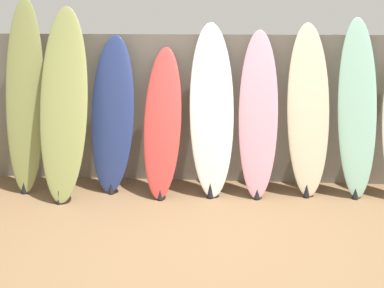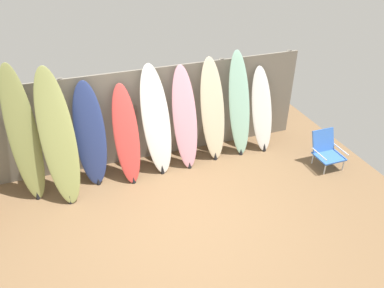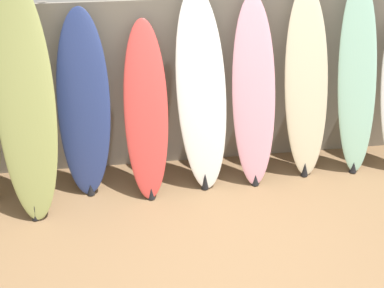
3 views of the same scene
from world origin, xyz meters
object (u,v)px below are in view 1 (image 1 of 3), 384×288
at_px(surfboard_olive_1, 64,104).
at_px(surfboard_red_3, 162,123).
at_px(surfboard_pink_5, 258,115).
at_px(surfboard_seafoam_7, 357,109).
at_px(surfboard_cream_6, 308,111).
at_px(surfboard_navy_2, 112,115).
at_px(surfboard_white_4, 212,111).
at_px(surfboard_olive_0, 25,97).

xyz_separation_m(surfboard_olive_1, surfboard_red_3, (1.10, 0.11, -0.23)).
bearing_deg(surfboard_pink_5, surfboard_seafoam_7, 3.01).
bearing_deg(surfboard_olive_1, surfboard_cream_6, 4.47).
bearing_deg(surfboard_red_3, surfboard_pink_5, 2.51).
relative_size(surfboard_olive_1, surfboard_pink_5, 1.14).
relative_size(surfboard_navy_2, surfboard_pink_5, 0.97).
relative_size(surfboard_white_4, surfboard_cream_6, 1.00).
relative_size(surfboard_olive_0, surfboard_pink_5, 1.19).
height_order(surfboard_olive_0, surfboard_red_3, surfboard_olive_0).
xyz_separation_m(surfboard_red_3, surfboard_seafoam_7, (2.20, 0.11, 0.17)).
height_order(surfboard_navy_2, surfboard_cream_6, surfboard_cream_6).
bearing_deg(surfboard_cream_6, surfboard_olive_1, -175.53).
distance_m(surfboard_pink_5, surfboard_cream_6, 0.57).
bearing_deg(surfboard_olive_1, surfboard_pink_5, 4.16).
xyz_separation_m(surfboard_olive_0, surfboard_red_3, (1.61, -0.06, -0.27)).
height_order(surfboard_navy_2, surfboard_pink_5, surfboard_pink_5).
distance_m(surfboard_olive_1, surfboard_white_4, 1.67).
relative_size(surfboard_olive_1, surfboard_white_4, 1.09).
height_order(surfboard_olive_0, surfboard_seafoam_7, surfboard_olive_0).
bearing_deg(surfboard_navy_2, surfboard_pink_5, -1.39).
xyz_separation_m(surfboard_white_4, surfboard_seafoam_7, (1.64, 0.04, 0.03)).
height_order(surfboard_red_3, surfboard_pink_5, surfboard_pink_5).
bearing_deg(surfboard_red_3, surfboard_seafoam_7, 2.76).
bearing_deg(surfboard_white_4, surfboard_olive_1, -173.89).
bearing_deg(surfboard_seafoam_7, surfboard_olive_0, -179.35).
bearing_deg(surfboard_olive_1, surfboard_seafoam_7, 3.77).
bearing_deg(surfboard_red_3, surfboard_olive_1, -174.23).
xyz_separation_m(surfboard_white_4, surfboard_pink_5, (0.53, -0.02, -0.04)).
height_order(surfboard_red_3, surfboard_seafoam_7, surfboard_seafoam_7).
relative_size(surfboard_white_4, surfboard_seafoam_7, 0.97).
relative_size(surfboard_red_3, surfboard_pink_5, 0.89).
bearing_deg(surfboard_pink_5, surfboard_olive_1, -175.84).
distance_m(surfboard_navy_2, surfboard_pink_5, 1.69).
height_order(surfboard_cream_6, surfboard_seafoam_7, surfboard_seafoam_7).
bearing_deg(surfboard_pink_5, surfboard_olive_0, 179.67).
xyz_separation_m(surfboard_navy_2, surfboard_seafoam_7, (2.80, 0.02, 0.10)).
distance_m(surfboard_navy_2, surfboard_seafoam_7, 2.80).
height_order(surfboard_olive_1, surfboard_navy_2, surfboard_olive_1).
relative_size(surfboard_navy_2, surfboard_white_4, 0.93).
relative_size(surfboard_olive_0, surfboard_white_4, 1.14).
bearing_deg(surfboard_olive_1, surfboard_white_4, 6.11).
bearing_deg(surfboard_olive_0, surfboard_white_4, 0.08).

